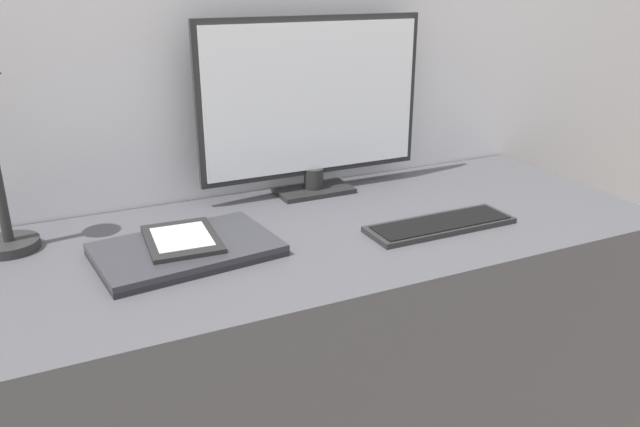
{
  "coord_description": "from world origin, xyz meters",
  "views": [
    {
      "loc": [
        -0.55,
        -0.88,
        1.26
      ],
      "look_at": [
        -0.04,
        0.19,
        0.81
      ],
      "focal_mm": 35.0,
      "sensor_mm": 36.0,
      "label": 1
    }
  ],
  "objects_px": {
    "monitor": "(313,104)",
    "ereader": "(182,239)",
    "laptop": "(186,250)",
    "keyboard": "(440,225)"
  },
  "relations": [
    {
      "from": "monitor",
      "to": "laptop",
      "type": "xyz_separation_m",
      "value": [
        -0.39,
        -0.24,
        -0.21
      ]
    },
    {
      "from": "laptop",
      "to": "monitor",
      "type": "bearing_deg",
      "value": 31.93
    },
    {
      "from": "keyboard",
      "to": "laptop",
      "type": "distance_m",
      "value": 0.54
    },
    {
      "from": "monitor",
      "to": "ereader",
      "type": "height_order",
      "value": "monitor"
    },
    {
      "from": "keyboard",
      "to": "laptop",
      "type": "bearing_deg",
      "value": 169.8
    },
    {
      "from": "monitor",
      "to": "keyboard",
      "type": "distance_m",
      "value": 0.43
    },
    {
      "from": "keyboard",
      "to": "ereader",
      "type": "bearing_deg",
      "value": 167.89
    },
    {
      "from": "monitor",
      "to": "keyboard",
      "type": "bearing_deg",
      "value": -66.23
    },
    {
      "from": "laptop",
      "to": "ereader",
      "type": "relative_size",
      "value": 1.9
    },
    {
      "from": "keyboard",
      "to": "laptop",
      "type": "height_order",
      "value": "laptop"
    }
  ]
}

